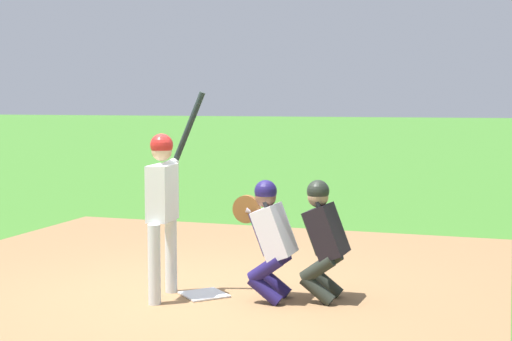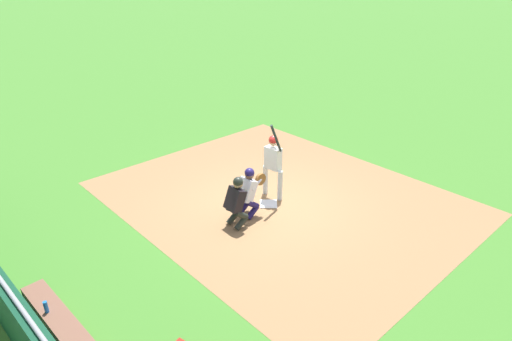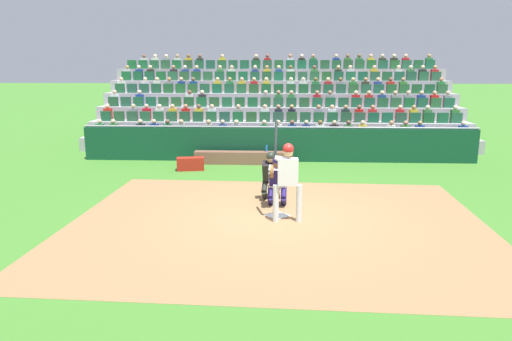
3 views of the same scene
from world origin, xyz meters
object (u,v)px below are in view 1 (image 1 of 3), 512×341
object	(u,v)px
home_plate_marker	(204,294)
catcher_crouching	(269,233)
home_plate_umpire	(323,235)
batter_at_plate	(163,197)

from	to	relation	value
home_plate_marker	catcher_crouching	world-z (taller)	catcher_crouching
catcher_crouching	home_plate_umpire	bearing A→B (deg)	-74.35
batter_at_plate	catcher_crouching	world-z (taller)	batter_at_plate
home_plate_marker	batter_at_plate	world-z (taller)	batter_at_plate
catcher_crouching	home_plate_umpire	world-z (taller)	same
batter_at_plate	home_plate_umpire	distance (m)	1.73
catcher_crouching	home_plate_marker	bearing A→B (deg)	91.28
batter_at_plate	home_plate_umpire	world-z (taller)	batter_at_plate
home_plate_marker	home_plate_umpire	world-z (taller)	home_plate_umpire
batter_at_plate	catcher_crouching	xyz separation A→B (m)	(0.23, -1.10, -0.37)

